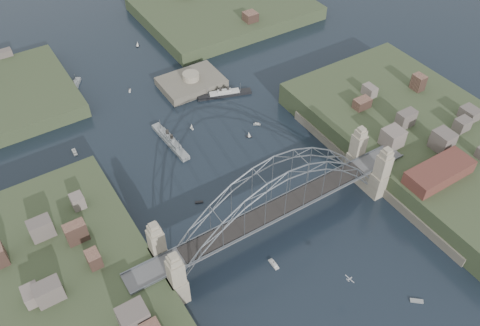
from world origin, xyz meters
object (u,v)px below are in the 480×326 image
at_px(bridge, 278,199).
at_px(fort_island, 192,87).
at_px(wharf_shed, 439,172).
at_px(ocean_liner, 224,94).
at_px(naval_cruiser_near, 170,141).
at_px(naval_cruiser_far, 74,89).

bearing_deg(bridge, fort_island, 80.27).
height_order(bridge, wharf_shed, bridge).
bearing_deg(ocean_liner, fort_island, 121.71).
xyz_separation_m(bridge, naval_cruiser_near, (-8.48, 46.15, -11.39)).
xyz_separation_m(fort_island, naval_cruiser_near, (-20.48, -23.85, 1.27)).
bearing_deg(ocean_liner, naval_cruiser_near, -155.74).
bearing_deg(fort_island, naval_cruiser_far, 151.75).
xyz_separation_m(naval_cruiser_far, ocean_liner, (44.22, -31.40, -0.00)).
bearing_deg(bridge, naval_cruiser_near, 100.41).
xyz_separation_m(bridge, ocean_liner, (19.07, 58.56, -11.59)).
bearing_deg(bridge, wharf_shed, -17.65).
height_order(bridge, naval_cruiser_near, bridge).
bearing_deg(naval_cruiser_near, ocean_liner, 24.26).
bearing_deg(wharf_shed, naval_cruiser_near, 131.10).
height_order(fort_island, naval_cruiser_near, naval_cruiser_near).
xyz_separation_m(fort_island, naval_cruiser_far, (-37.15, 19.96, 1.08)).
height_order(bridge, fort_island, bridge).
xyz_separation_m(bridge, naval_cruiser_far, (-25.15, 89.96, -11.58)).
bearing_deg(naval_cruiser_near, bridge, -79.59).
bearing_deg(fort_island, naval_cruiser_near, -130.65).
relative_size(bridge, ocean_liner, 4.37).
bearing_deg(fort_island, ocean_liner, -58.29).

